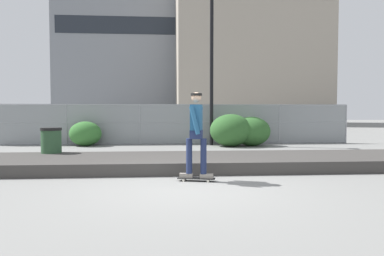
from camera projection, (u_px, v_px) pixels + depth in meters
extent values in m
plane|color=slate|center=(187.00, 187.00, 6.69)|extent=(120.00, 120.00, 0.00)
cube|color=#3D3A38|center=(182.00, 162.00, 9.08)|extent=(13.18, 2.56, 0.30)
cube|color=black|center=(196.00, 178.00, 7.30)|extent=(0.82, 0.37, 0.02)
cylinder|color=silver|center=(209.00, 179.00, 7.35)|extent=(0.06, 0.04, 0.05)
cylinder|color=silver|center=(208.00, 181.00, 7.17)|extent=(0.06, 0.04, 0.05)
cylinder|color=silver|center=(185.00, 179.00, 7.43)|extent=(0.06, 0.04, 0.05)
cylinder|color=silver|center=(184.00, 180.00, 7.25)|extent=(0.06, 0.04, 0.05)
cube|color=#99999E|center=(208.00, 179.00, 7.26)|extent=(0.08, 0.15, 0.01)
cube|color=#99999E|center=(184.00, 178.00, 7.34)|extent=(0.08, 0.15, 0.01)
cube|color=gray|center=(207.00, 176.00, 7.26)|extent=(0.30, 0.16, 0.09)
cube|color=gray|center=(186.00, 175.00, 7.33)|extent=(0.30, 0.16, 0.09)
cylinder|color=#1E284C|center=(203.00, 156.00, 7.25)|extent=(0.13, 0.13, 0.75)
cylinder|color=#1E284C|center=(189.00, 156.00, 7.30)|extent=(0.13, 0.13, 0.75)
cube|color=#1E284C|center=(196.00, 134.00, 7.25)|extent=(0.31, 0.39, 0.18)
cube|color=navy|center=(196.00, 117.00, 7.24)|extent=(0.30, 0.42, 0.54)
cylinder|color=navy|center=(198.00, 120.00, 7.48)|extent=(0.25, 0.14, 0.58)
cylinder|color=navy|center=(195.00, 120.00, 7.00)|extent=(0.25, 0.14, 0.58)
sphere|color=tan|center=(196.00, 97.00, 7.22)|extent=(0.21, 0.21, 0.21)
cylinder|color=black|center=(196.00, 95.00, 7.22)|extent=(0.24, 0.24, 0.05)
cylinder|color=gray|center=(67.00, 125.00, 15.36)|extent=(0.06, 0.06, 1.85)
cylinder|color=gray|center=(140.00, 124.00, 15.60)|extent=(0.06, 0.06, 1.85)
cylinder|color=gray|center=(211.00, 124.00, 15.85)|extent=(0.06, 0.06, 1.85)
cylinder|color=gray|center=(279.00, 124.00, 16.09)|extent=(0.06, 0.06, 1.85)
cylinder|color=gray|center=(346.00, 124.00, 16.33)|extent=(0.06, 0.06, 1.85)
cylinder|color=gray|center=(175.00, 105.00, 15.69)|extent=(16.31, 0.04, 0.04)
cylinder|color=gray|center=(175.00, 122.00, 15.72)|extent=(16.31, 0.04, 0.04)
cylinder|color=gray|center=(175.00, 143.00, 15.76)|extent=(16.31, 0.04, 0.04)
cube|color=gray|center=(175.00, 124.00, 15.72)|extent=(16.31, 0.01, 1.85)
cylinder|color=black|center=(212.00, 72.00, 15.19)|extent=(0.16, 0.16, 6.50)
cube|color=navy|center=(82.00, 127.00, 18.60)|extent=(4.48, 2.00, 0.70)
cube|color=#23282D|center=(78.00, 115.00, 18.56)|extent=(2.27, 1.70, 0.64)
cylinder|color=black|center=(111.00, 133.00, 19.51)|extent=(0.65, 0.27, 0.64)
cylinder|color=black|center=(104.00, 135.00, 17.80)|extent=(0.65, 0.27, 0.64)
cylinder|color=black|center=(63.00, 133.00, 19.43)|extent=(0.65, 0.27, 0.64)
cylinder|color=black|center=(51.00, 135.00, 17.72)|extent=(0.65, 0.27, 0.64)
cube|color=#B7BABF|center=(191.00, 127.00, 19.12)|extent=(4.52, 2.11, 0.70)
cube|color=#23282D|center=(188.00, 115.00, 19.09)|extent=(2.31, 1.75, 0.64)
cylinder|color=black|center=(214.00, 132.00, 20.00)|extent=(0.66, 0.28, 0.64)
cylinder|color=black|center=(217.00, 134.00, 18.29)|extent=(0.66, 0.28, 0.64)
cylinder|color=black|center=(168.00, 132.00, 19.99)|extent=(0.66, 0.28, 0.64)
cylinder|color=black|center=(166.00, 134.00, 18.28)|extent=(0.66, 0.28, 0.64)
cube|color=slate|center=(122.00, 53.00, 55.76)|extent=(18.42, 14.13, 22.47)
cube|color=#1E232B|center=(116.00, 25.00, 48.58)|extent=(16.95, 0.04, 2.50)
cube|color=#9E9384|center=(247.00, 28.00, 45.04)|extent=(18.49, 12.74, 25.27)
ellipsoid|color=#336B2D|center=(85.00, 134.00, 14.98)|extent=(1.40, 1.14, 1.08)
ellipsoid|color=#2D5B28|center=(231.00, 130.00, 14.77)|extent=(1.81, 1.48, 1.40)
ellipsoid|color=#2D5B28|center=(251.00, 131.00, 14.99)|extent=(1.66, 1.36, 1.28)
cylinder|color=#2D5133|center=(51.00, 147.00, 9.83)|extent=(0.56, 0.56, 0.95)
cylinder|color=black|center=(51.00, 129.00, 9.80)|extent=(0.59, 0.59, 0.08)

